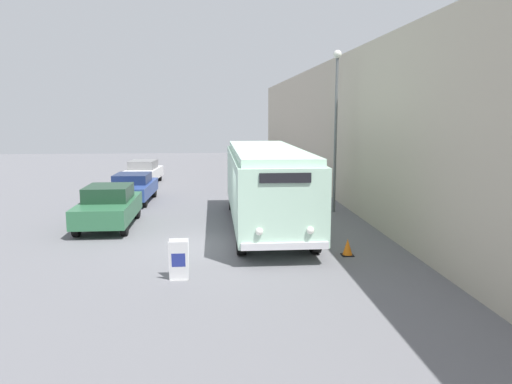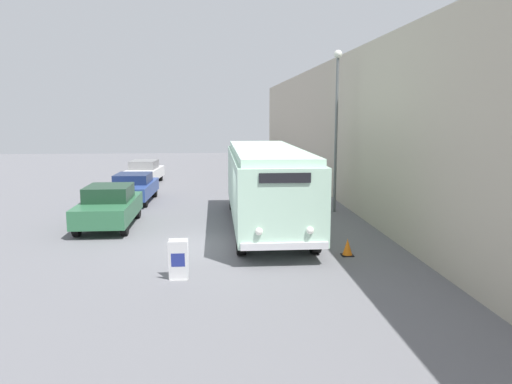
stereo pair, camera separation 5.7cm
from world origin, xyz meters
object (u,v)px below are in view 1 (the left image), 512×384
parked_car_near (109,206)px  parked_car_far (143,172)px  parked_car_mid (132,187)px  traffic_cone (348,247)px  sign_board (179,261)px  streetlamp (336,110)px  vintage_bus (266,182)px

parked_car_near → parked_car_far: 12.05m
parked_car_mid → traffic_cone: 13.05m
parked_car_mid → parked_car_far: bearing=95.3°
parked_car_near → parked_car_far: parked_car_near is taller
sign_board → streetlamp: (6.28, 8.76, 3.97)m
streetlamp → sign_board: bearing=-125.6°
traffic_cone → parked_car_far: bearing=116.9°
streetlamp → parked_car_near: 10.33m
parked_car_far → vintage_bus: bearing=-58.7°
streetlamp → parked_car_near: (-9.40, -2.17, -3.69)m
vintage_bus → parked_car_near: bearing=173.8°
vintage_bus → streetlamp: bearing=40.2°
sign_board → traffic_cone: (5.03, 1.86, -0.26)m
vintage_bus → traffic_cone: bearing=-62.7°
sign_board → streetlamp: bearing=54.4°
sign_board → streetlamp: size_ratio=0.15×
streetlamp → parked_car_mid: bearing=160.6°
parked_car_near → vintage_bus: bearing=-6.3°
vintage_bus → parked_car_far: (-6.39, 12.70, -1.01)m
traffic_cone → parked_car_mid: bearing=128.5°
parked_car_far → traffic_cone: (8.49, -16.78, -0.48)m
parked_car_far → streetlamp: bearing=-40.7°
vintage_bus → parked_car_mid: 8.65m
parked_car_near → traffic_cone: 9.45m
streetlamp → vintage_bus: bearing=-139.8°
vintage_bus → parked_car_near: size_ratio=2.32×
sign_board → parked_car_near: 7.30m
parked_car_mid → traffic_cone: bearing=-49.4°
parked_car_near → parked_car_mid: size_ratio=1.02×
vintage_bus → parked_car_far: 14.25m
parked_car_near → parked_car_far: bearing=91.4°
traffic_cone → streetlamp: bearing=79.8°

